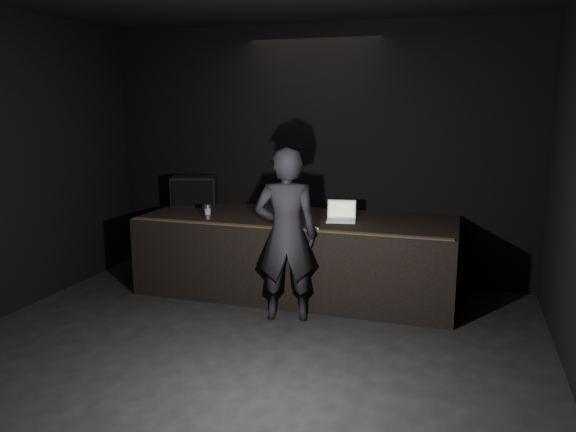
# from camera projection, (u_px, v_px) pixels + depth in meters

# --- Properties ---
(ground) EXTENTS (7.00, 7.00, 0.00)m
(ground) POSITION_uv_depth(u_px,v_px,m) (208.00, 389.00, 4.86)
(ground) COLOR black
(ground) RESTS_ON ground
(room_walls) EXTENTS (6.10, 7.10, 3.52)m
(room_walls) POSITION_uv_depth(u_px,v_px,m) (201.00, 155.00, 4.47)
(room_walls) COLOR black
(room_walls) RESTS_ON ground
(stage_riser) EXTENTS (4.00, 1.50, 1.00)m
(stage_riser) POSITION_uv_depth(u_px,v_px,m) (298.00, 255.00, 7.32)
(stage_riser) COLOR black
(stage_riser) RESTS_ON ground
(riser_lip) EXTENTS (3.92, 0.10, 0.01)m
(riser_lip) POSITION_uv_depth(u_px,v_px,m) (280.00, 228.00, 6.55)
(riser_lip) COLOR brown
(riser_lip) RESTS_ON stage_riser
(stage_monitor) EXTENTS (0.73, 0.63, 0.42)m
(stage_monitor) POSITION_uv_depth(u_px,v_px,m) (194.00, 191.00, 8.04)
(stage_monitor) COLOR black
(stage_monitor) RESTS_ON stage_riser
(cable) EXTENTS (0.89, 0.16, 0.02)m
(cable) POSITION_uv_depth(u_px,v_px,m) (245.00, 206.00, 7.94)
(cable) COLOR black
(cable) RESTS_ON stage_riser
(laptop) EXTENTS (0.40, 0.37, 0.24)m
(laptop) POSITION_uv_depth(u_px,v_px,m) (341.00, 216.00, 6.99)
(laptop) COLOR silver
(laptop) RESTS_ON stage_riser
(beer_can) EXTENTS (0.08, 0.08, 0.18)m
(beer_can) POSITION_uv_depth(u_px,v_px,m) (208.00, 212.00, 7.10)
(beer_can) COLOR silver
(beer_can) RESTS_ON stage_riser
(plastic_cup) EXTENTS (0.09, 0.09, 0.11)m
(plastic_cup) POSITION_uv_depth(u_px,v_px,m) (332.00, 210.00, 7.40)
(plastic_cup) COLOR white
(plastic_cup) RESTS_ON stage_riser
(wii_remote) EXTENTS (0.12, 0.15, 0.03)m
(wii_remote) POSITION_uv_depth(u_px,v_px,m) (315.00, 228.00, 6.52)
(wii_remote) COLOR white
(wii_remote) RESTS_ON stage_riser
(person) EXTENTS (0.81, 0.64, 1.97)m
(person) POSITION_uv_depth(u_px,v_px,m) (286.00, 235.00, 6.29)
(person) COLOR black
(person) RESTS_ON ground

